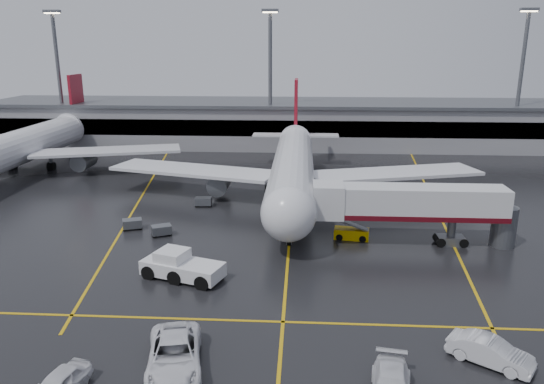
{
  "coord_description": "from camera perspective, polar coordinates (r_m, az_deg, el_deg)",
  "views": [
    {
      "loc": [
        1.21,
        -54.93,
        18.97
      ],
      "look_at": [
        -2.0,
        -2.0,
        4.0
      ],
      "focal_mm": 34.07,
      "sensor_mm": 36.0,
      "label": 1
    }
  ],
  "objects": [
    {
      "name": "ground",
      "position": [
        58.13,
        2.09,
        -3.29
      ],
      "size": [
        220.0,
        220.0,
        0.0
      ],
      "primitive_type": "plane",
      "color": "black",
      "rests_on": "ground"
    },
    {
      "name": "apron_line_centre",
      "position": [
        58.13,
        2.09,
        -3.28
      ],
      "size": [
        0.25,
        90.0,
        0.02
      ],
      "primitive_type": "cube",
      "color": "gold",
      "rests_on": "ground"
    },
    {
      "name": "apron_line_stop",
      "position": [
        38.02,
        1.22,
        -14.15
      ],
      "size": [
        60.0,
        0.25,
        0.02
      ],
      "primitive_type": "cube",
      "color": "gold",
      "rests_on": "ground"
    },
    {
      "name": "apron_line_left",
      "position": [
        70.89,
        -14.08,
        -0.23
      ],
      "size": [
        9.99,
        69.35,
        0.02
      ],
      "primitive_type": "cube",
      "rotation": [
        0.0,
        0.0,
        0.14
      ],
      "color": "gold",
      "rests_on": "ground"
    },
    {
      "name": "apron_line_right",
      "position": [
        69.7,
        17.27,
        -0.75
      ],
      "size": [
        7.57,
        69.64,
        0.02
      ],
      "primitive_type": "cube",
      "rotation": [
        0.0,
        0.0,
        -0.1
      ],
      "color": "gold",
      "rests_on": "ground"
    },
    {
      "name": "terminal",
      "position": [
        103.91,
        2.79,
        7.64
      ],
      "size": [
        122.0,
        19.0,
        8.6
      ],
      "color": "gray",
      "rests_on": "ground"
    },
    {
      "name": "light_mast_left",
      "position": [
        107.48,
        -22.53,
        12.2
      ],
      "size": [
        3.0,
        1.2,
        25.45
      ],
      "color": "#595B60",
      "rests_on": "ground"
    },
    {
      "name": "light_mast_mid",
      "position": [
        97.24,
        -0.2,
        13.11
      ],
      "size": [
        3.0,
        1.2,
        25.45
      ],
      "color": "#595B60",
      "rests_on": "ground"
    },
    {
      "name": "light_mast_right",
      "position": [
        104.5,
        25.84,
        11.77
      ],
      "size": [
        3.0,
        1.2,
        25.45
      ],
      "color": "#595B60",
      "rests_on": "ground"
    },
    {
      "name": "main_airliner",
      "position": [
        66.31,
        2.34,
        2.89
      ],
      "size": [
        48.8,
        45.6,
        14.1
      ],
      "color": "silver",
      "rests_on": "ground"
    },
    {
      "name": "second_airliner",
      "position": [
        89.2,
        -25.65,
        4.68
      ],
      "size": [
        48.8,
        45.6,
        14.1
      ],
      "color": "silver",
      "rests_on": "ground"
    },
    {
      "name": "jet_bridge",
      "position": [
        52.29,
        15.09,
        -1.51
      ],
      "size": [
        19.9,
        3.4,
        6.05
      ],
      "color": "silver",
      "rests_on": "ground"
    },
    {
      "name": "pushback_tractor",
      "position": [
        44.82,
        -10.06,
        -8.15
      ],
      "size": [
        7.48,
        4.93,
        2.48
      ],
      "color": "silver",
      "rests_on": "ground"
    },
    {
      "name": "belt_loader",
      "position": [
        53.53,
        8.77,
        -4.56
      ],
      "size": [
        3.68,
        2.08,
        2.22
      ],
      "color": "#D9AB01",
      "rests_on": "ground"
    },
    {
      "name": "service_van_a",
      "position": [
        33.3,
        -10.73,
        -17.28
      ],
      "size": [
        4.51,
        7.42,
        1.92
      ],
      "primitive_type": "imported",
      "rotation": [
        0.0,
        0.0,
        0.2
      ],
      "color": "white",
      "rests_on": "ground"
    },
    {
      "name": "service_van_c",
      "position": [
        35.92,
        22.96,
        -15.93
      ],
      "size": [
        5.19,
        4.37,
        1.68
      ],
      "primitive_type": "imported",
      "rotation": [
        0.0,
        0.0,
        0.96
      ],
      "color": "silver",
      "rests_on": "ground"
    },
    {
      "name": "baggage_cart_a",
      "position": [
        54.93,
        -12.12,
        -4.11
      ],
      "size": [
        2.36,
        2.03,
        1.12
      ],
      "color": "#595B60",
      "rests_on": "ground"
    },
    {
      "name": "baggage_cart_b",
      "position": [
        57.57,
        -15.17,
        -3.39
      ],
      "size": [
        2.33,
        1.91,
        1.12
      ],
      "color": "#595B60",
      "rests_on": "ground"
    },
    {
      "name": "baggage_cart_c",
      "position": [
        64.04,
        -7.59,
        -1.03
      ],
      "size": [
        2.07,
        1.41,
        1.12
      ],
      "color": "#595B60",
      "rests_on": "ground"
    }
  ]
}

